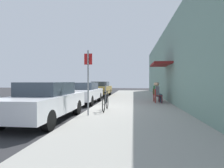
# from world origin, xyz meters

# --- Properties ---
(ground_plane) EXTENTS (60.00, 60.00, 0.00)m
(ground_plane) POSITION_xyz_m (0.00, 0.00, 0.00)
(ground_plane) COLOR #2D2D30
(sidewalk_slab) EXTENTS (4.50, 32.00, 0.12)m
(sidewalk_slab) POSITION_xyz_m (2.25, 2.00, 0.06)
(sidewalk_slab) COLOR #9E9B93
(sidewalk_slab) RESTS_ON ground_plane
(building_facade) EXTENTS (1.40, 32.00, 5.33)m
(building_facade) POSITION_xyz_m (4.64, 2.01, 2.67)
(building_facade) COLOR gray
(building_facade) RESTS_ON ground_plane
(parked_car_0) EXTENTS (1.80, 4.40, 1.45)m
(parked_car_0) POSITION_xyz_m (-1.10, -2.64, 0.75)
(parked_car_0) COLOR silver
(parked_car_0) RESTS_ON ground_plane
(parked_car_1) EXTENTS (1.80, 4.40, 1.40)m
(parked_car_1) POSITION_xyz_m (-1.10, 2.68, 0.73)
(parked_car_1) COLOR silver
(parked_car_1) RESTS_ON ground_plane
(parked_car_2) EXTENTS (1.80, 4.40, 1.45)m
(parked_car_2) POSITION_xyz_m (-1.10, 8.68, 0.75)
(parked_car_2) COLOR #A58433
(parked_car_2) RESTS_ON ground_plane
(parking_meter) EXTENTS (0.12, 0.10, 1.32)m
(parking_meter) POSITION_xyz_m (0.45, 2.10, 0.89)
(parking_meter) COLOR slate
(parking_meter) RESTS_ON sidewalk_slab
(street_sign) EXTENTS (0.32, 0.06, 2.60)m
(street_sign) POSITION_xyz_m (0.40, -2.08, 1.64)
(street_sign) COLOR gray
(street_sign) RESTS_ON sidewalk_slab
(bicycle_0) EXTENTS (0.46, 1.71, 0.90)m
(bicycle_0) POSITION_xyz_m (0.90, -0.82, 0.48)
(bicycle_0) COLOR black
(bicycle_0) RESTS_ON sidewalk_slab
(cafe_chair_0) EXTENTS (0.44, 0.44, 0.87)m
(cafe_chair_0) POSITION_xyz_m (3.67, 2.43, 0.62)
(cafe_chair_0) COLOR maroon
(cafe_chair_0) RESTS_ON sidewalk_slab
(seated_patron_0) EXTENTS (0.43, 0.36, 1.29)m
(seated_patron_0) POSITION_xyz_m (3.73, 2.43, 0.82)
(seated_patron_0) COLOR #232838
(seated_patron_0) RESTS_ON sidewalk_slab
(cafe_chair_1) EXTENTS (0.53, 0.53, 0.87)m
(cafe_chair_1) POSITION_xyz_m (3.67, 3.31, 0.62)
(cafe_chair_1) COLOR maroon
(cafe_chair_1) RESTS_ON sidewalk_slab
(seated_patron_1) EXTENTS (0.49, 0.44, 1.29)m
(seated_patron_1) POSITION_xyz_m (3.73, 3.30, 0.82)
(seated_patron_1) COLOR #232838
(seated_patron_1) RESTS_ON sidewalk_slab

